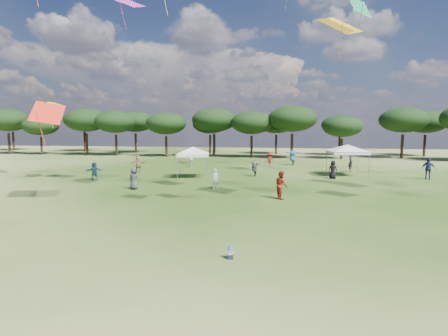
% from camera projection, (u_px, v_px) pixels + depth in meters
% --- Properties ---
extents(ground, '(140.00, 140.00, 0.00)m').
position_uv_depth(ground, '(205.00, 284.00, 11.00)').
color(ground, '#325018').
rests_on(ground, ground).
extents(tree_line, '(108.78, 17.63, 7.77)m').
position_uv_depth(tree_line, '(286.00, 121.00, 56.52)').
color(tree_line, black).
rests_on(tree_line, ground).
extents(tent_left, '(5.51, 5.51, 3.10)m').
position_uv_depth(tent_left, '(193.00, 148.00, 33.32)').
color(tent_left, gray).
rests_on(tent_left, ground).
extents(tent_right, '(6.45, 6.45, 3.23)m').
position_uv_depth(tent_right, '(348.00, 146.00, 34.63)').
color(tent_right, gray).
rests_on(tent_right, ground).
extents(toddler, '(0.33, 0.36, 0.47)m').
position_uv_depth(toddler, '(230.00, 253.00, 13.09)').
color(toddler, black).
rests_on(toddler, ground).
extents(festival_crowd, '(29.80, 22.57, 1.92)m').
position_uv_depth(festival_crowd, '(252.00, 165.00, 36.71)').
color(festival_crowd, '#BABAAF').
rests_on(festival_crowd, ground).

